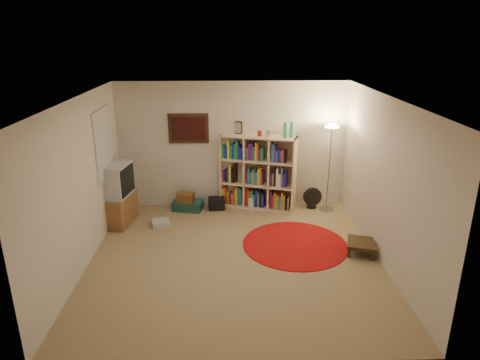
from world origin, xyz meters
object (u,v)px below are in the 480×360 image
object	(u,v)px
bookshelf	(257,173)
suitcase	(188,205)
floor_lamp	(331,139)
tv_stand	(115,195)
floor_fan	(312,198)
side_table	(362,244)

from	to	relation	value
bookshelf	suitcase	xyz separation A→B (m)	(-1.39, -0.12, -0.63)
floor_lamp	tv_stand	bearing A→B (deg)	-173.10
floor_fan	floor_lamp	bearing A→B (deg)	-32.70
floor_lamp	side_table	size ratio (longest dim) A/B	3.05
bookshelf	suitcase	world-z (taller)	bookshelf
suitcase	side_table	bearing A→B (deg)	-21.90
floor_lamp	side_table	distance (m)	2.21
tv_stand	side_table	bearing A→B (deg)	-7.34
tv_stand	bookshelf	bearing A→B (deg)	24.84
side_table	bookshelf	bearing A→B (deg)	127.59
bookshelf	tv_stand	bearing A→B (deg)	-147.45
side_table	floor_fan	bearing A→B (deg)	102.91
suitcase	bookshelf	bearing A→B (deg)	15.90
floor_lamp	suitcase	xyz separation A→B (m)	(-2.77, 0.10, -1.36)
floor_fan	side_table	size ratio (longest dim) A/B	0.74
bookshelf	side_table	size ratio (longest dim) A/B	3.10
tv_stand	suitcase	world-z (taller)	tv_stand
bookshelf	side_table	distance (m)	2.60
bookshelf	tv_stand	world-z (taller)	bookshelf
floor_fan	side_table	distance (m)	1.95
bookshelf	floor_lamp	xyz separation A→B (m)	(1.38, -0.22, 0.73)
tv_stand	side_table	size ratio (longest dim) A/B	2.01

